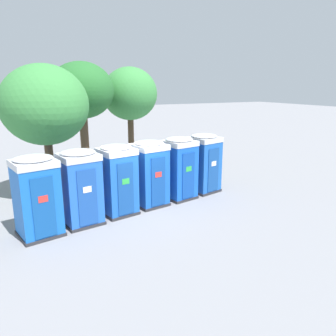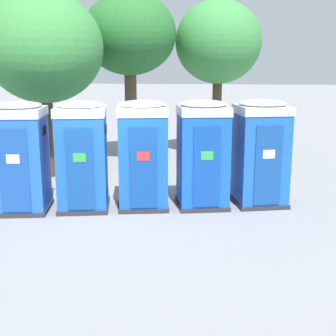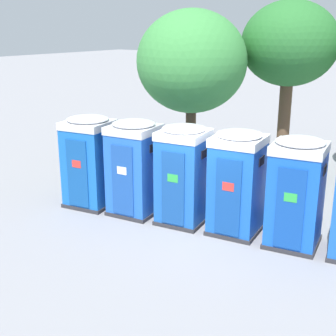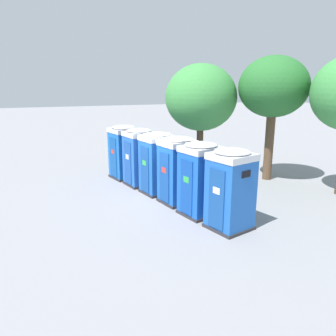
# 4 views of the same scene
# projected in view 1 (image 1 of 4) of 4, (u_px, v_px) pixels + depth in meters

# --- Properties ---
(ground_plane) EXTENTS (120.00, 120.00, 0.00)m
(ground_plane) POSITION_uv_depth(u_px,v_px,m) (135.00, 209.00, 12.38)
(ground_plane) COLOR gray
(portapotty_0) EXTENTS (1.45, 1.42, 2.54)m
(portapotty_0) POSITION_uv_depth(u_px,v_px,m) (37.00, 196.00, 9.93)
(portapotty_0) COLOR #2D2D33
(portapotty_0) RESTS_ON ground
(portapotty_1) EXTENTS (1.39, 1.38, 2.54)m
(portapotty_1) POSITION_uv_depth(u_px,v_px,m) (80.00, 187.00, 10.80)
(portapotty_1) COLOR #2D2D33
(portapotty_1) RESTS_ON ground
(portapotty_2) EXTENTS (1.36, 1.39, 2.54)m
(portapotty_2) POSITION_uv_depth(u_px,v_px,m) (117.00, 179.00, 11.66)
(portapotty_2) COLOR #2D2D33
(portapotty_2) RESTS_ON ground
(portapotty_3) EXTENTS (1.35, 1.38, 2.54)m
(portapotty_3) POSITION_uv_depth(u_px,v_px,m) (150.00, 173.00, 12.51)
(portapotty_3) COLOR #2D2D33
(portapotty_3) RESTS_ON ground
(portapotty_4) EXTENTS (1.39, 1.41, 2.54)m
(portapotty_4) POSITION_uv_depth(u_px,v_px,m) (179.00, 168.00, 13.30)
(portapotty_4) COLOR #2D2D33
(portapotty_4) RESTS_ON ground
(portapotty_5) EXTENTS (1.43, 1.44, 2.54)m
(portapotty_5) POSITION_uv_depth(u_px,v_px,m) (204.00, 163.00, 14.16)
(portapotty_5) COLOR #2D2D33
(portapotty_5) RESTS_ON ground
(street_tree_0) EXTENTS (3.05, 3.05, 5.53)m
(street_tree_0) POSITION_uv_depth(u_px,v_px,m) (130.00, 94.00, 18.26)
(street_tree_0) COLOR #4C3826
(street_tree_0) RESTS_ON ground
(street_tree_1) EXTENTS (3.41, 3.41, 5.36)m
(street_tree_1) POSITION_uv_depth(u_px,v_px,m) (45.00, 105.00, 12.82)
(street_tree_1) COLOR #4C3826
(street_tree_1) RESTS_ON ground
(street_tree_2) EXTENTS (3.11, 3.11, 5.65)m
(street_tree_2) POSITION_uv_depth(u_px,v_px,m) (82.00, 92.00, 15.80)
(street_tree_2) COLOR brown
(street_tree_2) RESTS_ON ground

